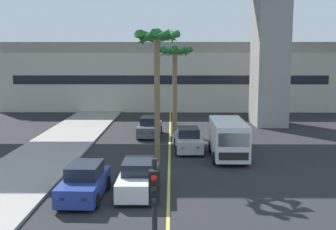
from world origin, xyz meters
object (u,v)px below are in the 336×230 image
at_px(car_queue_fourth, 138,178).
at_px(traffic_light_median_near, 155,225).
at_px(car_queue_second, 85,182).
at_px(delivery_van, 228,138).
at_px(car_queue_front, 188,140).
at_px(palm_tree_near_median, 175,62).
at_px(car_queue_third, 150,127).
at_px(palm_tree_mid_median, 157,52).

relative_size(car_queue_fourth, traffic_light_median_near, 0.98).
relative_size(car_queue_second, delivery_van, 0.79).
distance_m(car_queue_front, palm_tree_near_median, 8.41).
height_order(car_queue_second, car_queue_third, same).
xyz_separation_m(traffic_light_median_near, palm_tree_mid_median, (-0.46, 15.27, 3.90)).
distance_m(car_queue_fourth, delivery_van, 8.65).
xyz_separation_m(car_queue_third, palm_tree_mid_median, (0.92, -9.14, 5.89)).
distance_m(traffic_light_median_near, palm_tree_near_median, 26.02).
bearing_deg(car_queue_front, palm_tree_mid_median, -116.32).
relative_size(car_queue_front, car_queue_second, 1.00).
relative_size(car_queue_front, palm_tree_mid_median, 0.52).
height_order(car_queue_fourth, palm_tree_mid_median, palm_tree_mid_median).
relative_size(palm_tree_near_median, palm_tree_mid_median, 0.91).
bearing_deg(car_queue_fourth, palm_tree_near_median, 83.37).
relative_size(car_queue_third, palm_tree_near_median, 0.57).
xyz_separation_m(car_queue_fourth, palm_tree_mid_median, (0.73, 5.01, 5.89)).
height_order(car_queue_second, delivery_van, delivery_van).
bearing_deg(car_queue_second, palm_tree_mid_median, 61.16).
bearing_deg(palm_tree_near_median, car_queue_third, -144.83).
xyz_separation_m(car_queue_front, car_queue_third, (-2.88, 5.16, 0.00)).
height_order(car_queue_fourth, delivery_van, delivery_van).
height_order(traffic_light_median_near, palm_tree_near_median, palm_tree_near_median).
bearing_deg(car_queue_third, car_queue_second, -98.45).
bearing_deg(palm_tree_near_median, car_queue_second, -104.50).
bearing_deg(traffic_light_median_near, car_queue_third, 93.23).
bearing_deg(car_queue_third, car_queue_front, -60.80).
relative_size(car_queue_second, palm_tree_near_median, 0.57).
bearing_deg(palm_tree_near_median, car_queue_front, -82.26).
bearing_deg(car_queue_fourth, palm_tree_mid_median, 81.69).
relative_size(car_queue_front, palm_tree_near_median, 0.57).
bearing_deg(delivery_van, palm_tree_near_median, 111.10).
relative_size(car_queue_front, traffic_light_median_near, 0.99).
height_order(car_queue_second, palm_tree_mid_median, palm_tree_mid_median).
distance_m(car_queue_second, delivery_van, 10.69).
relative_size(delivery_van, palm_tree_mid_median, 0.66).
distance_m(car_queue_front, traffic_light_median_near, 19.42).
bearing_deg(traffic_light_median_near, delivery_van, 77.11).
height_order(car_queue_front, palm_tree_mid_median, palm_tree_mid_median).
distance_m(car_queue_third, car_queue_fourth, 14.15).
height_order(car_queue_front, palm_tree_near_median, palm_tree_near_median).
bearing_deg(traffic_light_median_near, car_queue_second, 110.39).
distance_m(car_queue_fourth, palm_tree_mid_median, 7.77).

